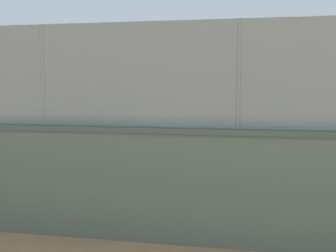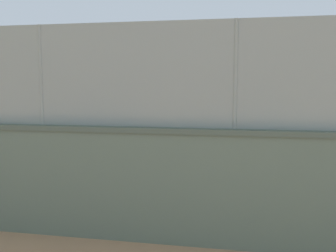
{
  "view_description": "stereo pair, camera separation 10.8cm",
  "coord_description": "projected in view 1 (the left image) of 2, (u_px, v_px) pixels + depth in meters",
  "views": [
    {
      "loc": [
        -1.85,
        18.77,
        2.49
      ],
      "look_at": [
        0.19,
        8.89,
        1.33
      ],
      "focal_mm": 39.76,
      "sensor_mm": 36.0,
      "label": 1
    },
    {
      "loc": [
        -1.95,
        18.75,
        2.49
      ],
      "look_at": [
        0.19,
        8.89,
        1.33
      ],
      "focal_mm": 39.76,
      "sensor_mm": 36.0,
      "label": 2
    }
  ],
  "objects": [
    {
      "name": "sports_ball",
      "position": [
        193.0,
        217.0,
        6.66
      ],
      "size": [
        0.21,
        0.21,
        0.21
      ],
      "primitive_type": "sphere",
      "color": "yellow",
      "rests_on": "ground_plane"
    },
    {
      "name": "ground_plane",
      "position": [
        207.0,
        133.0,
        18.92
      ],
      "size": [
        260.0,
        260.0,
        0.0
      ],
      "primitive_type": "plane",
      "color": "tan"
    },
    {
      "name": "player_baseline_waiting",
      "position": [
        219.0,
        148.0,
        8.63
      ],
      "size": [
        0.78,
        1.27,
        1.67
      ],
      "color": "#B2B2B2",
      "rests_on": "ground_plane"
    },
    {
      "name": "player_crossing_court",
      "position": [
        185.0,
        121.0,
        16.2
      ],
      "size": [
        0.68,
        0.83,
        1.48
      ],
      "color": "#B2B2B2",
      "rests_on": "ground_plane"
    },
    {
      "name": "fence_panel_on_wall",
      "position": [
        43.0,
        75.0,
        6.01
      ],
      "size": [
        31.15,
        0.89,
        1.61
      ],
      "color": "gray",
      "rests_on": "perimeter_wall"
    },
    {
      "name": "perimeter_wall",
      "position": [
        47.0,
        178.0,
        6.2
      ],
      "size": [
        31.72,
        1.28,
        1.82
      ],
      "color": "slate",
      "rests_on": "ground_plane"
    }
  ]
}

